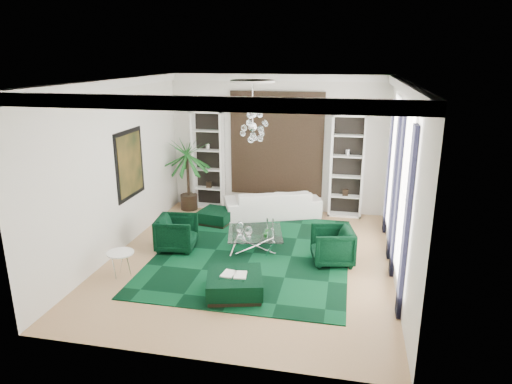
% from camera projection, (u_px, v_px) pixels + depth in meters
% --- Properties ---
extents(floor, '(6.00, 7.00, 0.02)m').
position_uv_depth(floor, '(250.00, 260.00, 9.95)').
color(floor, tan).
rests_on(floor, ground).
extents(ceiling, '(6.00, 7.00, 0.02)m').
position_uv_depth(ceiling, '(249.00, 80.00, 8.85)').
color(ceiling, white).
rests_on(ceiling, ground).
extents(wall_back, '(6.00, 0.02, 3.80)m').
position_uv_depth(wall_back, '(277.00, 144.00, 12.69)').
color(wall_back, silver).
rests_on(wall_back, ground).
extents(wall_front, '(6.00, 0.02, 3.80)m').
position_uv_depth(wall_front, '(193.00, 240.00, 6.11)').
color(wall_front, silver).
rests_on(wall_front, ground).
extents(wall_left, '(0.02, 7.00, 3.80)m').
position_uv_depth(wall_left, '(116.00, 168.00, 9.99)').
color(wall_left, silver).
rests_on(wall_left, ground).
extents(wall_right, '(0.02, 7.00, 3.80)m').
position_uv_depth(wall_right, '(401.00, 183.00, 8.82)').
color(wall_right, silver).
rests_on(wall_right, ground).
extents(crown_molding, '(6.00, 7.00, 0.18)m').
position_uv_depth(crown_molding, '(249.00, 86.00, 8.88)').
color(crown_molding, white).
rests_on(crown_molding, ceiling).
extents(ceiling_medallion, '(0.90, 0.90, 0.05)m').
position_uv_depth(ceiling_medallion, '(253.00, 81.00, 9.15)').
color(ceiling_medallion, white).
rests_on(ceiling_medallion, ceiling).
extents(tapestry, '(2.50, 0.06, 2.80)m').
position_uv_depth(tapestry, '(277.00, 144.00, 12.65)').
color(tapestry, black).
rests_on(tapestry, wall_back).
extents(shelving_left, '(0.90, 0.38, 2.80)m').
position_uv_depth(shelving_left, '(208.00, 160.00, 13.03)').
color(shelving_left, white).
rests_on(shelving_left, floor).
extents(shelving_right, '(0.90, 0.38, 2.80)m').
position_uv_depth(shelving_right, '(347.00, 166.00, 12.27)').
color(shelving_right, white).
rests_on(shelving_right, floor).
extents(painting, '(0.04, 1.30, 1.60)m').
position_uv_depth(painting, '(130.00, 164.00, 10.56)').
color(painting, black).
rests_on(painting, wall_left).
extents(window_near, '(0.03, 1.10, 2.90)m').
position_uv_depth(window_near, '(405.00, 197.00, 7.98)').
color(window_near, white).
rests_on(window_near, wall_right).
extents(curtain_near_a, '(0.07, 0.30, 3.25)m').
position_uv_depth(curtain_near_a, '(406.00, 225.00, 7.33)').
color(curtain_near_a, black).
rests_on(curtain_near_a, floor).
extents(curtain_near_b, '(0.07, 0.30, 3.25)m').
position_uv_depth(curtain_near_b, '(398.00, 197.00, 8.79)').
color(curtain_near_b, black).
rests_on(curtain_near_b, floor).
extents(window_far, '(0.03, 1.10, 2.90)m').
position_uv_depth(window_far, '(394.00, 165.00, 10.23)').
color(window_far, white).
rests_on(window_far, wall_right).
extents(curtain_far_a, '(0.07, 0.30, 3.25)m').
position_uv_depth(curtain_far_a, '(394.00, 185.00, 9.58)').
color(curtain_far_a, black).
rests_on(curtain_far_a, floor).
extents(curtain_far_b, '(0.07, 0.30, 3.25)m').
position_uv_depth(curtain_far_b, '(389.00, 168.00, 11.04)').
color(curtain_far_b, black).
rests_on(curtain_far_b, floor).
extents(rug, '(4.20, 5.00, 0.02)m').
position_uv_depth(rug, '(253.00, 253.00, 10.23)').
color(rug, black).
rests_on(rug, floor).
extents(sofa, '(2.76, 1.87, 0.75)m').
position_uv_depth(sofa, '(272.00, 203.00, 12.51)').
color(sofa, white).
rests_on(sofa, floor).
extents(armchair_left, '(0.96, 0.94, 0.79)m').
position_uv_depth(armchair_left, '(177.00, 233.00, 10.37)').
color(armchair_left, black).
rests_on(armchair_left, floor).
extents(armchair_right, '(1.02, 1.00, 0.78)m').
position_uv_depth(armchair_right, '(332.00, 246.00, 9.68)').
color(armchair_right, black).
rests_on(armchair_right, floor).
extents(coffee_table, '(1.44, 1.44, 0.41)m').
position_uv_depth(coffee_table, '(255.00, 241.00, 10.41)').
color(coffee_table, white).
rests_on(coffee_table, floor).
extents(ottoman_side, '(0.95, 0.95, 0.36)m').
position_uv_depth(ottoman_side, '(216.00, 217.00, 12.04)').
color(ottoman_side, black).
rests_on(ottoman_side, floor).
extents(ottoman_front, '(1.22, 1.22, 0.40)m').
position_uv_depth(ottoman_front, '(235.00, 285.00, 8.43)').
color(ottoman_front, black).
rests_on(ottoman_front, floor).
extents(book, '(0.47, 0.31, 0.03)m').
position_uv_depth(book, '(234.00, 274.00, 8.37)').
color(book, white).
rests_on(book, ottoman_front).
extents(side_table, '(0.57, 0.57, 0.51)m').
position_uv_depth(side_table, '(121.00, 265.00, 9.11)').
color(side_table, white).
rests_on(side_table, floor).
extents(palm, '(1.94, 1.94, 2.63)m').
position_uv_depth(palm, '(187.00, 165.00, 12.81)').
color(palm, '#19591E').
rests_on(palm, floor).
extents(chandelier, '(0.76, 0.76, 0.68)m').
position_uv_depth(chandelier, '(253.00, 127.00, 9.41)').
color(chandelier, white).
rests_on(chandelier, ceiling).
extents(table_plant, '(0.14, 0.13, 0.22)m').
position_uv_depth(table_plant, '(266.00, 233.00, 10.02)').
color(table_plant, '#19591E').
rests_on(table_plant, coffee_table).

